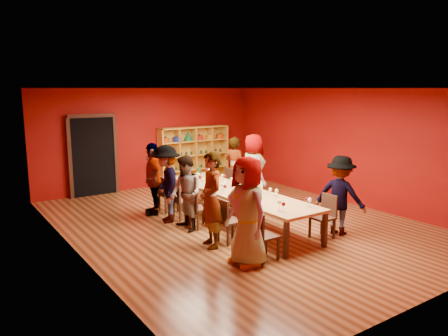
{
  "coord_description": "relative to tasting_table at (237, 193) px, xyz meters",
  "views": [
    {
      "loc": [
        -5.57,
        -7.66,
        3.0
      ],
      "look_at": [
        0.11,
        0.67,
        1.15
      ],
      "focal_mm": 35.0,
      "sensor_mm": 36.0,
      "label": 1
    }
  ],
  "objects": [
    {
      "name": "wine_glass_14",
      "position": [
        -0.28,
        -1.02,
        0.2
      ],
      "size": [
        0.08,
        0.08,
        0.2
      ],
      "color": "white",
      "rests_on": "tasting_table"
    },
    {
      "name": "chair_person_left_1",
      "position": [
        -0.91,
        -0.92,
        -0.2
      ],
      "size": [
        0.42,
        0.42,
        0.89
      ],
      "color": "black",
      "rests_on": "ground"
    },
    {
      "name": "wine_glass_9",
      "position": [
        0.28,
        0.02,
        0.2
      ],
      "size": [
        0.08,
        0.08,
        0.2
      ],
      "color": "white",
      "rests_on": "tasting_table"
    },
    {
      "name": "wine_glass_2",
      "position": [
        -0.35,
        0.07,
        0.2
      ],
      "size": [
        0.08,
        0.08,
        0.21
      ],
      "color": "white",
      "rests_on": "tasting_table"
    },
    {
      "name": "wine_glass_16",
      "position": [
        0.26,
        0.88,
        0.19
      ],
      "size": [
        0.08,
        0.08,
        0.19
      ],
      "color": "white",
      "rests_on": "tasting_table"
    },
    {
      "name": "wine_glass_12",
      "position": [
        0.35,
        -1.8,
        0.18
      ],
      "size": [
        0.07,
        0.07,
        0.18
      ],
      "color": "white",
      "rests_on": "tasting_table"
    },
    {
      "name": "spittoon_bowl",
      "position": [
        0.11,
        -0.15,
        0.12
      ],
      "size": [
        0.29,
        0.29,
        0.16
      ],
      "primitive_type": "ellipsoid",
      "color": "silver",
      "rests_on": "tasting_table"
    },
    {
      "name": "wine_glass_18",
      "position": [
        -0.32,
        1.06,
        0.2
      ],
      "size": [
        0.08,
        0.08,
        0.21
      ],
      "color": "white",
      "rests_on": "tasting_table"
    },
    {
      "name": "chair_person_left_3",
      "position": [
        -0.91,
        0.99,
        -0.2
      ],
      "size": [
        0.42,
        0.42,
        0.89
      ],
      "color": "black",
      "rests_on": "ground"
    },
    {
      "name": "wine_glass_6",
      "position": [
        0.03,
        -1.27,
        0.2
      ],
      "size": [
        0.08,
        0.08,
        0.2
      ],
      "color": "white",
      "rests_on": "tasting_table"
    },
    {
      "name": "wine_glass_0",
      "position": [
        0.27,
        -0.09,
        0.18
      ],
      "size": [
        0.07,
        0.07,
        0.18
      ],
      "color": "white",
      "rests_on": "tasting_table"
    },
    {
      "name": "wine_glass_10",
      "position": [
        -0.28,
        -1.73,
        0.21
      ],
      "size": [
        0.09,
        0.09,
        0.21
      ],
      "color": "white",
      "rests_on": "tasting_table"
    },
    {
      "name": "carafe_b",
      "position": [
        0.27,
        -0.48,
        0.17
      ],
      "size": [
        0.11,
        0.11,
        0.27
      ],
      "color": "white",
      "rests_on": "tasting_table"
    },
    {
      "name": "wine_glass_23",
      "position": [
        -0.28,
        -1.84,
        0.19
      ],
      "size": [
        0.08,
        0.08,
        0.19
      ],
      "color": "white",
      "rests_on": "tasting_table"
    },
    {
      "name": "wine_glass_17",
      "position": [
        -0.36,
        1.72,
        0.21
      ],
      "size": [
        0.09,
        0.09,
        0.22
      ],
      "color": "white",
      "rests_on": "tasting_table"
    },
    {
      "name": "wine_bottle",
      "position": [
        0.06,
        1.74,
        0.18
      ],
      "size": [
        0.1,
        0.1,
        0.33
      ],
      "color": "#143917",
      "rests_on": "tasting_table"
    },
    {
      "name": "wine_glass_13",
      "position": [
        0.3,
        -0.78,
        0.18
      ],
      "size": [
        0.07,
        0.07,
        0.18
      ],
      "color": "white",
      "rests_on": "tasting_table"
    },
    {
      "name": "person_left_0",
      "position": [
        -1.23,
        -1.98,
        0.25
      ],
      "size": [
        0.51,
        0.93,
        1.89
      ],
      "primitive_type": "imported",
      "rotation": [
        0.0,
        0.0,
        -1.56
      ],
      "color": "#151B3C",
      "rests_on": "ground"
    },
    {
      "name": "chair_person_right_4",
      "position": [
        0.91,
        1.76,
        -0.2
      ],
      "size": [
        0.42,
        0.42,
        0.89
      ],
      "color": "black",
      "rests_on": "ground"
    },
    {
      "name": "tasting_table",
      "position": [
        0.0,
        0.0,
        0.0
      ],
      "size": [
        1.1,
        4.5,
        0.75
      ],
      "color": "tan",
      "rests_on": "ground"
    },
    {
      "name": "person_left_4",
      "position": [
        -1.23,
        1.72,
        0.17
      ],
      "size": [
        0.79,
        1.11,
        1.73
      ],
      "primitive_type": "imported",
      "rotation": [
        0.0,
        0.0,
        -1.93
      ],
      "color": "#141B38",
      "rests_on": "ground"
    },
    {
      "name": "chair_person_left_2",
      "position": [
        -0.91,
        0.21,
        -0.2
      ],
      "size": [
        0.42,
        0.42,
        0.89
      ],
      "color": "black",
      "rests_on": "ground"
    },
    {
      "name": "room_shell",
      "position": [
        0.0,
        0.0,
        0.8
      ],
      "size": [
        7.1,
        9.1,
        3.04
      ],
      "color": "#542D16",
      "rests_on": "ground"
    },
    {
      "name": "wine_glass_1",
      "position": [
        0.32,
        1.67,
        0.2
      ],
      "size": [
        0.08,
        0.08,
        0.21
      ],
      "color": "white",
      "rests_on": "tasting_table"
    },
    {
      "name": "wine_glass_8",
      "position": [
        -0.36,
        -0.05,
        0.19
      ],
      "size": [
        0.08,
        0.08,
        0.2
      ],
      "color": "white",
      "rests_on": "tasting_table"
    },
    {
      "name": "wine_glass_5",
      "position": [
        0.16,
        0.43,
        0.2
      ],
      "size": [
        0.08,
        0.08,
        0.21
      ],
      "color": "white",
      "rests_on": "tasting_table"
    },
    {
      "name": "person_left_1",
      "position": [
        -1.28,
        -0.92,
        0.22
      ],
      "size": [
        0.61,
        0.76,
        1.84
      ],
      "primitive_type": "imported",
      "rotation": [
        0.0,
        0.0,
        -1.77
      ],
      "color": "silver",
      "rests_on": "ground"
    },
    {
      "name": "wine_glass_3",
      "position": [
        0.33,
        -1.9,
        0.19
      ],
      "size": [
        0.08,
        0.08,
        0.19
      ],
      "color": "white",
      "rests_on": "tasting_table"
    },
    {
      "name": "wine_glass_7",
      "position": [
        0.34,
        -0.94,
        0.18
      ],
      "size": [
        0.07,
        0.07,
        0.18
      ],
      "color": "white",
      "rests_on": "tasting_table"
    },
    {
      "name": "chair_person_left_0",
      "position": [
        -0.91,
        -1.98,
        -0.2
      ],
      "size": [
        0.42,
        0.42,
        0.89
      ],
      "color": "black",
      "rests_on": "ground"
    },
    {
      "name": "wine_glass_4",
      "position": [
        0.27,
        0.98,
        0.19
      ],
      "size": [
        0.07,
        0.07,
        0.19
      ],
      "color": "white",
      "rests_on": "tasting_table"
    },
    {
      "name": "person_left_3",
      "position": [
        -1.25,
        0.99,
        0.18
      ],
      "size": [
        0.8,
        1.23,
        1.76
      ],
      "primitive_type": "imported",
      "rotation": [
        0.0,
        0.0,
        -1.89
      ],
      "color": "#D18C97",
      "rests_on": "ground"
    },
    {
      "name": "wine_glass_19",
      "position": [
        -0.27,
        1.9,
        0.2
      ],
      "size": [
        0.08,
        0.08,
        0.21
      ],
      "color": "white",
      "rests_on": "tasting_table"
    },
    {
      "name": "person_right_4",
      "position": [
        1.2,
        1.76,
        0.16
      ],
      "size": [
        0.62,
        0.73,
        1.72
      ],
      "primitive_type": "imported",
      "rotation": [
        0.0,
        0.0,
        1.86
      ],
      "color": "#5F7CC3",
      "rests_on": "ground"
    },
    {
      "name": "chair_person_right_0",
      "position": [
        0.91,
        -1.79,
        -0.2
      ],
      "size": [
        0.42,
        0.42,
        0.89
      ],
      "color": "black",
      "rests_on": "ground"
    },
    {
      "name": "doorway",
      "position": [
        -1.8,
        4.43,
        0.42
      ],
      "size": [
        1.4,
        0.17,
        2.3
      ],
      "color": "black",
      "rests_on": "ground"
    },
    {
      "name": "wine_glass_20",
      "position": [
        -0.32,
        -0.89,
        0.18
      ],
      "size": [
        0.07,
        0.07,
        0.18
      ],
      "color": "white",
      "rests_on": "tasting_table"
    },
    {
      "name": "chair_person_left_4",
      "position": [
        -0.91,
        1.72,
        -0.2
      ],
      "size": [
        0.42,
        0.42,
        0.89
      ],
      "color": "black",
      "rests_on": "ground"
    },
    {
      "name": "wine_glass_21",
      "position": [
        -0.38,
        0.84,
        0.19
      ],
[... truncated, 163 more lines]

